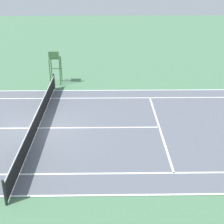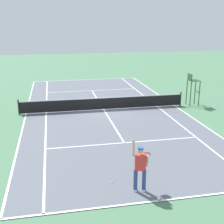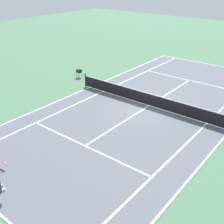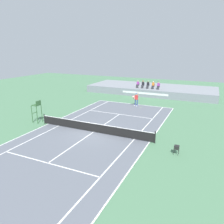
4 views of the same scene
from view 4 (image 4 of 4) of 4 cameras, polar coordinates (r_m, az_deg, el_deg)
The scene contains 14 objects.
ground_plane at distance 20.71m, azimuth -4.95°, elevation -5.37°, with size 80.00×80.00×0.00m, color #4C7A56.
court at distance 20.70m, azimuth -4.95°, elevation -5.35°, with size 11.08×23.88×0.03m.
net at distance 20.52m, azimuth -4.99°, elevation -4.02°, with size 11.98×0.10×1.07m.
barrier_wall at distance 35.79m, azimuth 8.69°, elevation 4.86°, with size 21.98×0.25×1.22m.
bleacher_platform at distance 39.76m, azimuth 10.40°, elevation 5.93°, with size 21.98×8.14×1.22m, color gray.
spectator_seated_0 at distance 37.43m, azimuth 6.82°, elevation 7.33°, with size 0.44×0.60×1.26m.
spectator_seated_1 at distance 37.17m, azimuth 8.15°, elevation 7.22°, with size 0.44×0.60×1.26m.
spectator_seated_2 at distance 36.93m, azimuth 9.47°, elevation 7.10°, with size 0.44×0.60×1.26m.
spectator_seated_3 at distance 36.71m, azimuth 10.83°, elevation 6.98°, with size 0.44×0.60×1.26m.
spectator_seated_4 at distance 36.51m, azimuth 12.17°, elevation 6.85°, with size 0.44×0.60×1.26m.
tennis_player at distance 29.95m, azimuth 6.46°, elevation 3.45°, with size 0.83×0.61×2.08m.
tennis_ball at distance 29.19m, azimuth 7.62°, elevation 1.12°, with size 0.07×0.07×0.07m, color #D1E533.
umpire_chair at distance 24.22m, azimuth -19.30°, elevation 0.87°, with size 0.77×0.77×2.44m.
ball_hopper at distance 17.04m, azimuth 16.77°, elevation -8.94°, with size 0.36×0.36×0.70m.
Camera 4 is at (9.64, -16.64, 7.67)m, focal length 34.48 mm.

